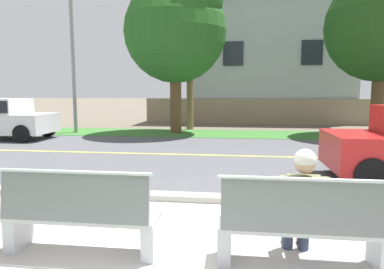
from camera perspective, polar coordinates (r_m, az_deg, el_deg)
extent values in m
plane|color=#665B4C|center=(11.43, 4.74, -2.09)|extent=(140.00, 140.00, 0.00)
cube|color=#B7B2A8|center=(4.13, -0.60, -19.15)|extent=(44.00, 3.60, 0.01)
cube|color=#ADA89E|center=(5.92, 2.08, -10.37)|extent=(44.00, 0.30, 0.11)
cube|color=#515156|center=(9.95, 4.32, -3.46)|extent=(52.00, 8.00, 0.01)
cube|color=#E0CC4C|center=(9.95, 4.32, -3.43)|extent=(48.00, 0.14, 0.01)
cube|color=#38702D|center=(14.92, 5.39, 0.11)|extent=(48.00, 2.80, 0.02)
cube|color=silver|center=(4.67, -26.45, -13.80)|extent=(0.14, 0.40, 0.45)
cube|color=silver|center=(4.05, -6.68, -16.35)|extent=(0.14, 0.40, 0.45)
cube|color=silver|center=(4.23, -17.44, -12.69)|extent=(1.72, 0.44, 0.05)
cube|color=slate|center=(3.98, -18.79, -9.71)|extent=(1.65, 0.12, 0.52)
cylinder|color=silver|center=(3.90, -19.02, -5.81)|extent=(1.72, 0.04, 0.04)
cube|color=silver|center=(3.95, 5.36, -17.00)|extent=(0.14, 0.40, 0.45)
cube|color=silver|center=(4.21, 28.42, -16.27)|extent=(0.14, 0.40, 0.45)
cube|color=silver|center=(3.93, 17.40, -14.28)|extent=(1.72, 0.44, 0.05)
cube|color=slate|center=(3.65, 18.10, -11.21)|extent=(1.65, 0.12, 0.52)
cylinder|color=silver|center=(3.56, 18.31, -6.98)|extent=(1.72, 0.04, 0.04)
cylinder|color=#333D56|center=(4.06, 15.93, -12.22)|extent=(0.15, 0.42, 0.15)
cylinder|color=#333D56|center=(4.09, 18.48, -12.16)|extent=(0.15, 0.42, 0.15)
cylinder|color=#333D56|center=(4.34, 15.41, -15.07)|extent=(0.12, 0.12, 0.43)
cube|color=black|center=(4.48, 15.19, -16.82)|extent=(0.09, 0.24, 0.07)
cylinder|color=#333D56|center=(4.37, 17.83, -15.01)|extent=(0.12, 0.12, 0.43)
cube|color=black|center=(4.51, 17.55, -16.75)|extent=(0.09, 0.24, 0.07)
cube|color=#6B7047|center=(3.83, 17.81, -10.30)|extent=(0.34, 0.20, 0.52)
cylinder|color=#6B7047|center=(3.81, 14.54, -9.96)|extent=(0.09, 0.09, 0.46)
cylinder|color=#6B7047|center=(3.89, 20.93, -9.87)|extent=(0.09, 0.09, 0.46)
sphere|color=tan|center=(3.75, 18.01, -4.55)|extent=(0.21, 0.21, 0.21)
sphere|color=beige|center=(3.74, 18.03, -3.95)|extent=(0.22, 0.22, 0.22)
cylinder|color=black|center=(7.13, 27.25, -5.93)|extent=(0.64, 0.18, 0.64)
cylinder|color=black|center=(8.69, 23.52, -3.48)|extent=(0.64, 0.18, 0.64)
cylinder|color=black|center=(13.69, -26.04, 0.09)|extent=(0.64, 0.18, 0.64)
cylinder|color=black|center=(15.11, -22.55, 0.87)|extent=(0.64, 0.18, 0.64)
cylinder|color=gray|center=(16.14, -18.97, 13.77)|extent=(0.16, 0.16, 7.59)
cylinder|color=brown|center=(15.11, -2.68, 5.33)|extent=(0.48, 0.48, 2.70)
sphere|color=#23561E|center=(15.31, -2.75, 16.50)|extent=(4.32, 4.32, 4.32)
cylinder|color=brown|center=(15.95, 28.01, 4.64)|extent=(0.48, 0.48, 2.73)
sphere|color=#1E4719|center=(16.14, 28.66, 15.32)|extent=(4.36, 4.36, 4.36)
cylinder|color=brown|center=(16.66, -0.34, 14.42)|extent=(0.32, 0.32, 7.87)
cube|color=gray|center=(19.58, 11.47, 3.72)|extent=(13.00, 0.36, 1.40)
cube|color=#A3ADB2|center=(22.83, 12.16, 11.18)|extent=(9.21, 6.40, 6.97)
cube|color=#474C56|center=(23.41, 12.42, 20.46)|extent=(9.95, 6.91, 0.60)
cube|color=#232833|center=(19.58, 6.76, 13.00)|extent=(1.10, 0.06, 1.30)
cube|color=#232833|center=(19.95, 19.04, 12.55)|extent=(1.10, 0.06, 1.30)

